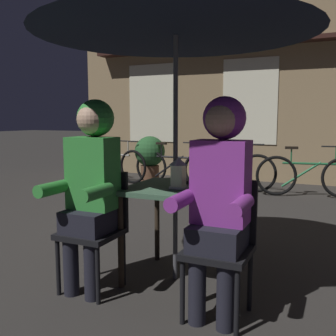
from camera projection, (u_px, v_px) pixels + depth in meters
ground_plane at (175, 278)px, 3.07m from camera, size 60.00×60.00×0.00m
cafe_table at (175, 200)px, 2.98m from camera, size 0.72×0.72×0.74m
patio_umbrella at (176, 8)px, 2.80m from camera, size 2.10×2.10×2.31m
lantern at (178, 172)px, 2.89m from camera, size 0.11×0.11×0.23m
chair_left at (97, 223)px, 2.87m from camera, size 0.40×0.40×0.87m
chair_right at (221, 240)px, 2.47m from camera, size 0.40×0.40×0.87m
person_left_hooded at (91, 177)px, 2.77m from camera, size 0.45×0.56×1.40m
person_right_hooded at (220, 186)px, 2.38m from camera, size 0.45×0.56×1.40m
shopfront_building at (313, 22)px, 7.33m from camera, size 10.00×0.93×6.20m
bicycle_nearest at (114, 164)px, 7.80m from camera, size 1.65×0.40×0.84m
bicycle_second at (175, 168)px, 7.23m from camera, size 1.68×0.11×0.84m
bicycle_third at (228, 171)px, 6.82m from camera, size 1.68×0.09×0.84m
bicycle_fourth at (309, 176)px, 6.21m from camera, size 1.66×0.38×0.84m
book at (197, 182)px, 3.12m from camera, size 0.22×0.18×0.02m
potted_plant at (150, 155)px, 7.61m from camera, size 0.60×0.60×0.92m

